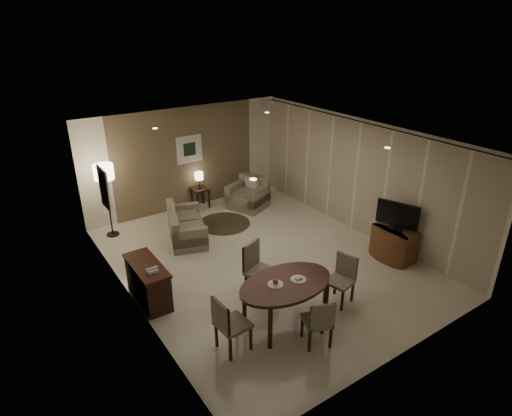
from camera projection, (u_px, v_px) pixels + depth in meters
room_shell at (251, 196)px, 8.90m from camera, size 5.50×7.00×2.70m
taupe_accent at (186, 159)px, 11.23m from camera, size 3.96×0.03×2.70m
curtain_wall at (356, 178)px, 9.98m from camera, size 0.08×6.70×2.58m
curtain_rod at (361, 122)px, 9.44m from camera, size 0.03×6.80×0.03m
art_back_frame at (189, 149)px, 11.16m from camera, size 0.72×0.03×0.72m
art_back_canvas at (190, 149)px, 11.15m from camera, size 0.34×0.01×0.34m
art_left_frame at (104, 189)px, 7.91m from camera, size 0.03×0.60×0.80m
art_left_canvas at (105, 189)px, 7.91m from camera, size 0.01×0.46×0.64m
downlight_nl at (253, 179)px, 5.97m from camera, size 0.10×0.10×0.01m
downlight_nr at (387, 148)px, 7.40m from camera, size 0.10×0.10×0.01m
downlight_fl at (155, 128)px, 8.69m from camera, size 0.10×0.10×0.01m
downlight_fr at (267, 113)px, 10.12m from camera, size 0.10×0.10×0.01m
console_desk at (148, 282)px, 7.72m from camera, size 0.48×1.20×0.75m
telephone at (152, 270)px, 7.32m from camera, size 0.20×0.14×0.09m
tv_cabinet at (394, 243)px, 9.10m from camera, size 0.48×0.90×0.70m
flat_tv at (398, 215)px, 8.81m from camera, size 0.36×0.85×0.60m
dining_table at (285, 302)px, 7.15m from camera, size 1.68×1.05×0.79m
chair_near at (317, 320)px, 6.67m from camera, size 0.54×0.54×0.87m
chair_far at (262, 272)px, 7.78m from camera, size 0.65×0.65×1.04m
chair_left at (233, 323)px, 6.53m from camera, size 0.49×0.49×0.96m
chair_right at (340, 281)px, 7.63m from camera, size 0.53×0.53×0.90m
plate_a at (275, 284)px, 6.93m from camera, size 0.26×0.26×0.02m
plate_b at (298, 279)px, 7.06m from camera, size 0.26×0.26×0.02m
fruit_apple at (275, 282)px, 6.91m from camera, size 0.09×0.09×0.09m
napkin at (298, 278)px, 7.05m from camera, size 0.12×0.08×0.03m
round_rug at (224, 223)px, 10.76m from camera, size 1.31×1.31×0.01m
sofa at (187, 224)px, 9.93m from camera, size 1.72×1.24×0.73m
armchair at (248, 193)px, 11.51m from camera, size 1.17×1.19×0.82m
side_table at (200, 198)px, 11.60m from camera, size 0.43×0.43×0.55m
table_lamp at (199, 179)px, 11.40m from camera, size 0.22×0.22×0.50m
floor_lamp at (108, 201)px, 9.85m from camera, size 0.44×0.44×1.76m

